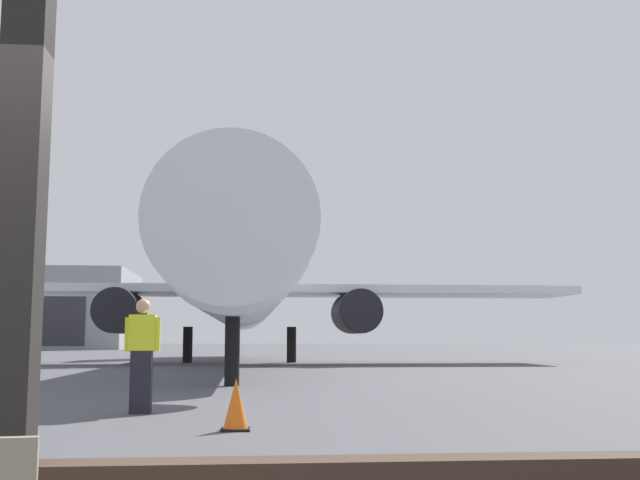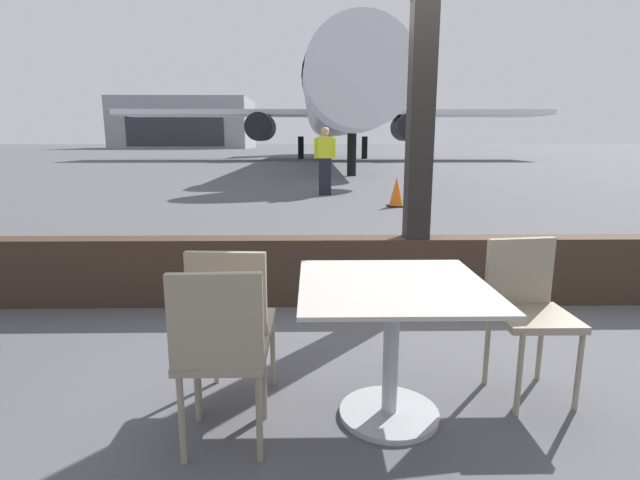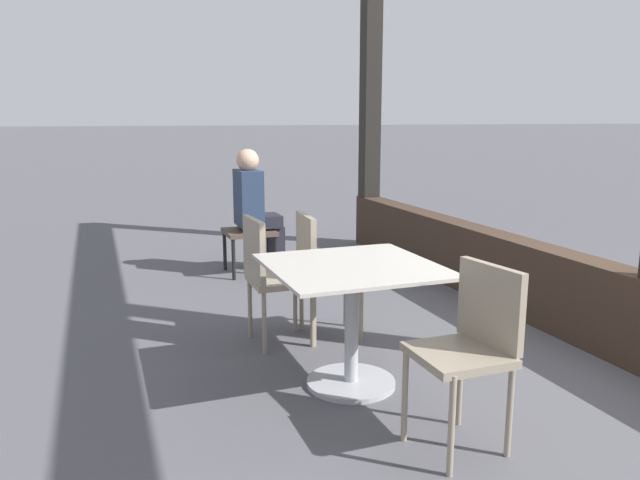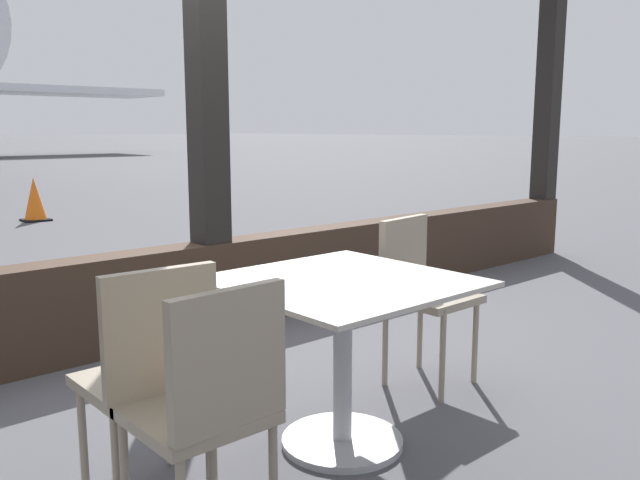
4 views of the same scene
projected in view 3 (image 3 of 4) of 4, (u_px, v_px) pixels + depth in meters
name	position (u px, v px, depth m)	size (l,w,h in m)	color
dining_table	(352.00, 308.00, 3.51)	(0.93, 0.93, 0.73)	#ADA89E
cafe_chair_window_left	(268.00, 270.00, 4.15)	(0.41, 0.41, 0.88)	gray
cafe_chair_window_right	(319.00, 265.00, 4.29)	(0.41, 0.41, 0.89)	gray
cafe_chair_aisle_left	(472.00, 339.00, 2.84)	(0.43, 0.43, 0.88)	gray
lounge_bench	(249.00, 236.00, 6.11)	(0.48, 0.48, 0.44)	#47382D
seated_passenger	(255.00, 206.00, 6.09)	(0.41, 0.46, 1.24)	black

